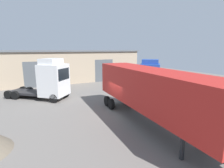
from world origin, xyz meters
The scene contains 5 objects.
ground_plane centered at (0.00, 0.00, 0.00)m, with size 60.00×60.00×0.00m, color slate.
warehouse_building centered at (0.00, 18.42, 2.57)m, with size 24.09×9.35×5.12m.
tractor_unit_white centered at (-4.38, 6.96, 2.02)m, with size 6.59×6.33×4.32m.
container_trailer_teal centered at (0.61, -3.12, 2.53)m, with size 3.43×12.19×3.95m.
tractor_unit_blue centered at (8.49, 6.33, 1.85)m, with size 6.35×6.59×3.94m.
Camera 1 is at (-7.00, -12.09, 5.25)m, focal length 28.00 mm.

